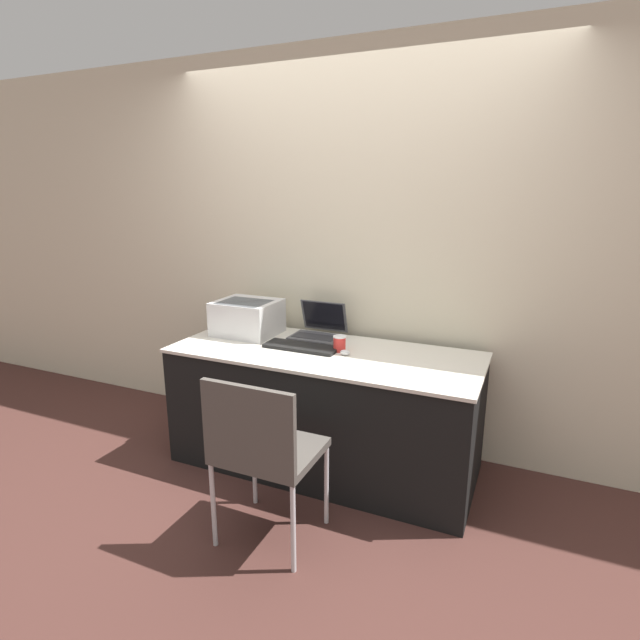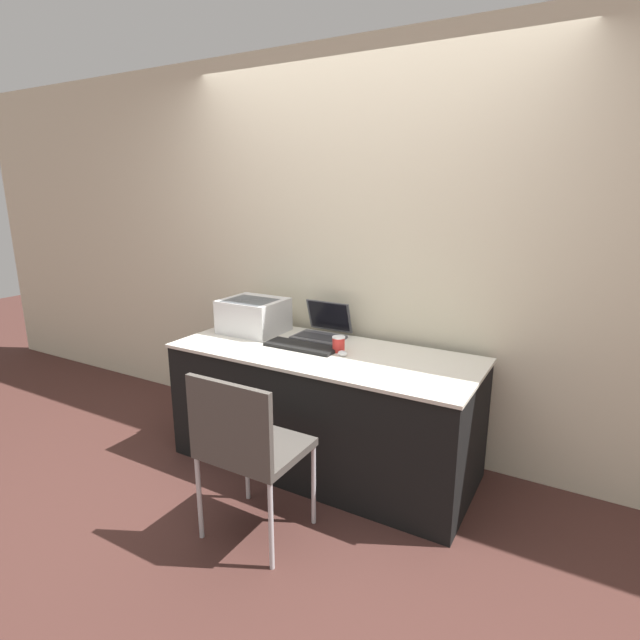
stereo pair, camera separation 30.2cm
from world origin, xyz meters
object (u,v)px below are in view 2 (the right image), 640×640
object	(u,v)px
printer	(253,314)
external_keyboard	(301,346)
laptop_left	(322,330)
mouse	(343,353)
chair	(246,442)
coffee_cup	(339,344)

from	to	relation	value
printer	external_keyboard	world-z (taller)	printer
external_keyboard	laptop_left	bearing A→B (deg)	90.85
laptop_left	mouse	distance (m)	0.41
mouse	chair	xyz separation A→B (m)	(-0.11, -0.78, -0.24)
printer	chair	size ratio (longest dim) A/B	0.45
external_keyboard	printer	bearing A→B (deg)	163.01
coffee_cup	mouse	bearing A→B (deg)	-45.11
printer	external_keyboard	bearing A→B (deg)	-16.99
external_keyboard	coffee_cup	size ratio (longest dim) A/B	4.87
laptop_left	coffee_cup	world-z (taller)	laptop_left
coffee_cup	mouse	world-z (taller)	coffee_cup
external_keyboard	chair	size ratio (longest dim) A/B	0.52
printer	laptop_left	distance (m)	0.49
external_keyboard	coffee_cup	bearing A→B (deg)	12.33
chair	printer	bearing A→B (deg)	125.00
external_keyboard	coffee_cup	distance (m)	0.24
mouse	coffee_cup	bearing A→B (deg)	134.89
mouse	external_keyboard	bearing A→B (deg)	178.35
chair	coffee_cup	bearing A→B (deg)	86.29
laptop_left	printer	bearing A→B (deg)	-164.93
printer	laptop_left	size ratio (longest dim) A/B	1.25
laptop_left	coffee_cup	xyz separation A→B (m)	(0.24, -0.22, -0.00)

